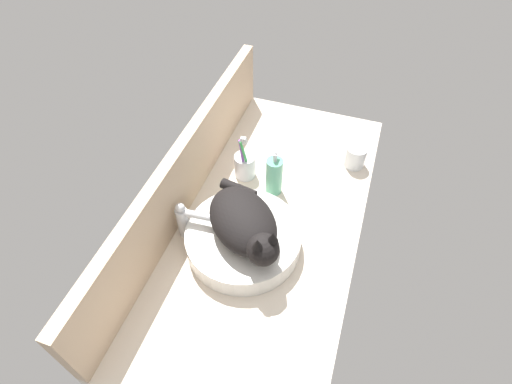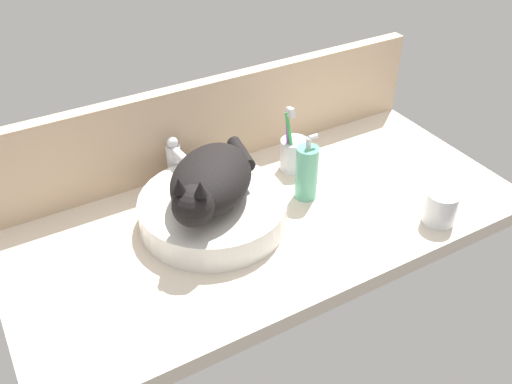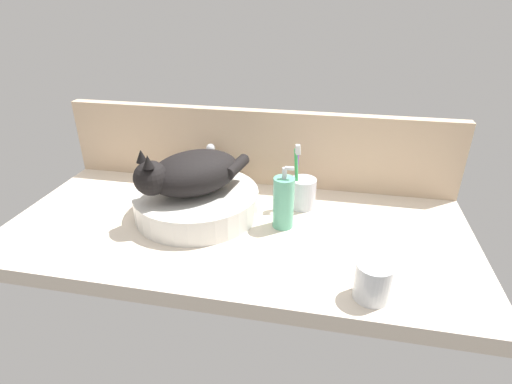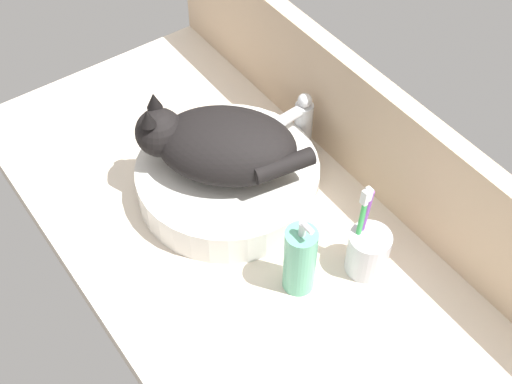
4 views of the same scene
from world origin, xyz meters
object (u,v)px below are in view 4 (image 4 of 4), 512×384
(cat, at_px, (219,144))
(soap_dispenser, at_px, (300,259))
(faucet, at_px, (299,122))
(sink_basin, at_px, (228,179))
(toothbrush_cup, at_px, (368,250))

(cat, distance_m, soap_dispenser, 0.26)
(cat, xyz_separation_m, faucet, (-0.00, 0.18, -0.05))
(sink_basin, distance_m, cat, 0.09)
(cat, relative_size, toothbrush_cup, 1.59)
(cat, relative_size, faucet, 2.19)
(sink_basin, relative_size, cat, 1.13)
(toothbrush_cup, bearing_deg, faucet, 164.73)
(sink_basin, height_order, faucet, faucet)
(cat, distance_m, toothbrush_cup, 0.32)
(sink_basin, distance_m, toothbrush_cup, 0.30)
(soap_dispenser, bearing_deg, sink_basin, 175.16)
(faucet, bearing_deg, soap_dispenser, -37.58)
(soap_dispenser, xyz_separation_m, toothbrush_cup, (0.04, 0.12, -0.02))
(sink_basin, bearing_deg, soap_dispenser, -4.84)
(cat, height_order, faucet, cat)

